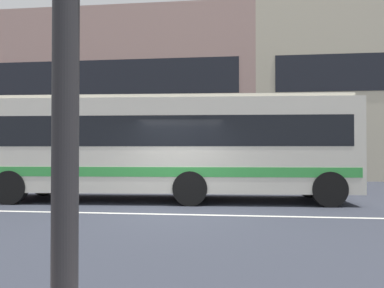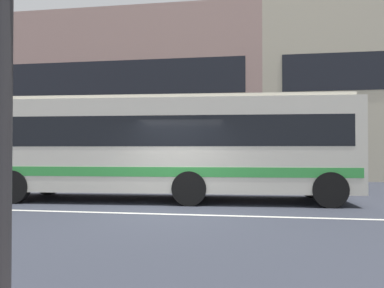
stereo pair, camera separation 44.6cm
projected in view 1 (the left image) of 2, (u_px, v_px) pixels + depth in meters
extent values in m
plane|color=#30343F|center=(173.00, 214.00, 9.52)|extent=(160.00, 160.00, 0.00)
cube|color=silver|center=(173.00, 214.00, 9.52)|extent=(60.00, 0.16, 0.01)
cube|color=tan|center=(89.00, 102.00, 26.17)|extent=(22.17, 9.14, 9.78)
cube|color=black|center=(58.00, 79.00, 21.62)|extent=(20.40, 0.04, 1.96)
cube|color=beige|center=(171.00, 146.00, 12.22)|extent=(11.40, 3.13, 2.79)
cube|color=black|center=(171.00, 133.00, 12.23)|extent=(10.72, 3.11, 0.89)
cube|color=green|center=(171.00, 170.00, 12.21)|extent=(11.18, 3.14, 0.28)
cube|color=beige|center=(171.00, 100.00, 12.24)|extent=(10.93, 2.71, 0.12)
cube|color=black|center=(0.00, 133.00, 12.55)|extent=(0.15, 2.09, 0.98)
cylinder|color=black|center=(11.00, 187.00, 11.32)|extent=(1.01, 0.34, 1.00)
cylinder|color=black|center=(45.00, 181.00, 13.61)|extent=(1.01, 0.34, 1.00)
cylinder|color=black|center=(190.00, 188.00, 11.02)|extent=(1.01, 0.34, 1.00)
cylinder|color=black|center=(194.00, 182.00, 13.30)|extent=(1.01, 0.34, 1.00)
cylinder|color=black|center=(329.00, 189.00, 10.79)|extent=(1.01, 0.34, 1.00)
cylinder|color=black|center=(309.00, 182.00, 13.07)|extent=(1.01, 0.34, 1.00)
cylinder|color=black|center=(66.00, 62.00, 2.01)|extent=(0.14, 0.14, 3.82)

